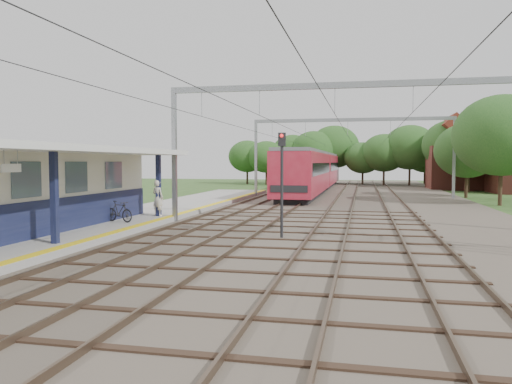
% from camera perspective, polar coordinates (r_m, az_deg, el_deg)
% --- Properties ---
extents(ground, '(160.00, 160.00, 0.00)m').
position_cam_1_polar(ground, '(10.92, -13.65, -13.61)').
color(ground, '#2D4C1E').
rests_on(ground, ground).
extents(ballast_bed, '(18.00, 90.00, 0.10)m').
position_cam_1_polar(ballast_bed, '(39.52, 11.29, -1.16)').
color(ballast_bed, '#473D33').
rests_on(ballast_bed, ground).
extents(platform, '(5.00, 52.00, 0.35)m').
position_cam_1_polar(platform, '(26.50, -15.08, -3.19)').
color(platform, gray).
rests_on(platform, ground).
extents(yellow_stripe, '(0.45, 52.00, 0.01)m').
position_cam_1_polar(yellow_stripe, '(25.53, -10.59, -2.97)').
color(yellow_stripe, yellow).
rests_on(yellow_stripe, platform).
extents(station_building, '(3.41, 18.00, 3.40)m').
position_cam_1_polar(station_building, '(21.24, -27.20, -0.01)').
color(station_building, beige).
rests_on(station_building, platform).
extents(canopy, '(6.40, 20.00, 3.44)m').
position_cam_1_polar(canopy, '(19.74, -26.67, 4.42)').
color(canopy, '#12183B').
rests_on(canopy, platform).
extents(rail_tracks, '(11.80, 88.00, 0.15)m').
position_cam_1_polar(rail_tracks, '(39.62, 7.67, -0.93)').
color(rail_tracks, brown).
rests_on(rail_tracks, ballast_bed).
extents(catenary_system, '(17.22, 88.00, 7.00)m').
position_cam_1_polar(catenary_system, '(34.77, 10.25, 7.24)').
color(catenary_system, gray).
rests_on(catenary_system, ground).
extents(tree_band, '(31.72, 30.88, 8.82)m').
position_cam_1_polar(tree_band, '(66.54, 11.57, 4.88)').
color(tree_band, '#382619').
rests_on(tree_band, ground).
extents(house_far, '(8.00, 6.12, 8.66)m').
position_cam_1_polar(house_far, '(62.44, 22.75, 3.23)').
color(house_far, brown).
rests_on(house_far, ground).
extents(person, '(0.81, 0.68, 1.89)m').
position_cam_1_polar(person, '(26.63, -11.15, -0.68)').
color(person, silver).
rests_on(person, platform).
extents(bicycle, '(1.73, 0.99, 1.00)m').
position_cam_1_polar(bicycle, '(24.42, -15.37, -2.15)').
color(bicycle, black).
rests_on(bicycle, platform).
extents(train, '(3.15, 39.24, 4.12)m').
position_cam_1_polar(train, '(54.37, 6.81, 2.49)').
color(train, black).
rests_on(train, ballast_bed).
extents(signal_post, '(0.31, 0.27, 4.37)m').
position_cam_1_polar(signal_post, '(20.25, 2.97, 2.23)').
color(signal_post, black).
rests_on(signal_post, ground).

